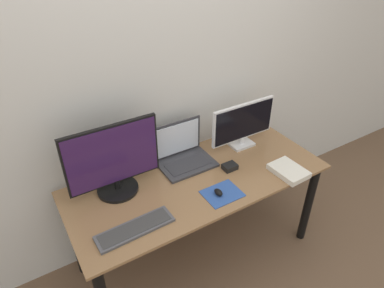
% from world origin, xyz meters
% --- Properties ---
extents(ground_plane, '(12.00, 12.00, 0.00)m').
position_xyz_m(ground_plane, '(0.00, 0.00, 0.00)').
color(ground_plane, brown).
extents(wall_back, '(7.00, 0.05, 2.50)m').
position_xyz_m(wall_back, '(0.00, 0.78, 1.25)').
color(wall_back, silver).
rests_on(wall_back, ground_plane).
extents(desk, '(1.70, 0.72, 0.72)m').
position_xyz_m(desk, '(0.00, 0.36, 0.60)').
color(desk, olive).
rests_on(desk, ground_plane).
extents(monitor_left, '(0.57, 0.25, 0.46)m').
position_xyz_m(monitor_left, '(-0.49, 0.52, 0.94)').
color(monitor_left, black).
rests_on(monitor_left, desk).
extents(monitor_right, '(0.52, 0.12, 0.34)m').
position_xyz_m(monitor_right, '(0.48, 0.52, 0.91)').
color(monitor_right, silver).
rests_on(monitor_right, desk).
extents(laptop, '(0.37, 0.27, 0.27)m').
position_xyz_m(laptop, '(0.01, 0.58, 0.79)').
color(laptop, '#333338').
rests_on(laptop, desk).
extents(keyboard, '(0.44, 0.14, 0.02)m').
position_xyz_m(keyboard, '(-0.53, 0.17, 0.73)').
color(keyboard, '#4C4C51').
rests_on(keyboard, desk).
extents(mousepad, '(0.23, 0.18, 0.00)m').
position_xyz_m(mousepad, '(0.04, 0.16, 0.73)').
color(mousepad, '#2D519E').
rests_on(mousepad, desk).
extents(mouse, '(0.04, 0.07, 0.03)m').
position_xyz_m(mouse, '(0.02, 0.16, 0.75)').
color(mouse, black).
rests_on(mouse, mousepad).
extents(book, '(0.19, 0.24, 0.04)m').
position_xyz_m(book, '(0.54, 0.10, 0.74)').
color(book, silver).
rests_on(book, desk).
extents(power_brick, '(0.09, 0.07, 0.04)m').
position_xyz_m(power_brick, '(0.23, 0.33, 0.74)').
color(power_brick, black).
rests_on(power_brick, desk).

